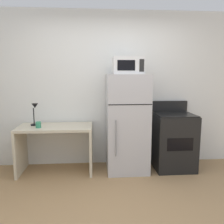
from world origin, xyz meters
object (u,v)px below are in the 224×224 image
Objects in this scene: desk at (56,140)px; microwave at (128,66)px; desk_lamp at (35,110)px; oven_range at (173,141)px; coffee_mug at (38,125)px; refrigerator at (127,123)px.

desk is 1.63m from microwave.
microwave is at bearing -1.61° from desk.
oven_range is at bearing -1.80° from desk_lamp.
desk_lamp is at bearing 116.38° from coffee_mug.
refrigerator is (1.37, 0.10, -0.02)m from coffee_mug.
microwave is 0.42× the size of oven_range.
microwave is (1.46, -0.10, 0.69)m from desk_lamp.
desk is at bearing 179.99° from oven_range.
desk is 1.92m from oven_range.
desk is 1.17m from refrigerator.
desk_lamp is 0.28m from coffee_mug.
desk_lamp is 0.77× the size of microwave.
refrigerator is at bearing 90.32° from microwave.
oven_range is (1.92, -0.00, -0.06)m from desk.
desk is at bearing 178.39° from microwave.
desk is 1.05× the size of oven_range.
desk_lamp is at bearing 175.99° from microwave.
refrigerator is at bearing 4.17° from coffee_mug.
microwave is (1.37, 0.08, 0.88)m from coffee_mug.
coffee_mug is at bearing -175.83° from refrigerator.
coffee_mug is 1.38m from refrigerator.
desk is 2.50× the size of microwave.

